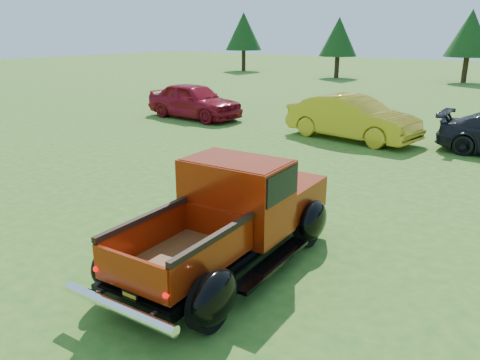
# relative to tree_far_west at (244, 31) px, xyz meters

# --- Properties ---
(ground) EXTENTS (120.00, 120.00, 0.00)m
(ground) POSITION_rel_tree_far_west_xyz_m (22.00, -30.00, -3.52)
(ground) COLOR #2B5F1B
(ground) RESTS_ON ground
(tree_far_west) EXTENTS (3.33, 3.33, 5.20)m
(tree_far_west) POSITION_rel_tree_far_west_xyz_m (0.00, 0.00, 0.00)
(tree_far_west) COLOR #332114
(tree_far_west) RESTS_ON ground
(tree_west) EXTENTS (2.94, 2.94, 4.60)m
(tree_west) POSITION_rel_tree_far_west_xyz_m (10.00, -1.00, -0.41)
(tree_west) COLOR #332114
(tree_west) RESTS_ON ground
(tree_mid_left) EXTENTS (3.20, 3.20, 5.00)m
(tree_mid_left) POSITION_rel_tree_far_west_xyz_m (19.00, 1.00, -0.14)
(tree_mid_left) COLOR #332114
(tree_mid_left) RESTS_ON ground
(pickup_truck) EXTENTS (2.40, 4.57, 1.65)m
(pickup_truck) POSITION_rel_tree_far_west_xyz_m (22.78, -30.41, -2.74)
(pickup_truck) COLOR black
(pickup_truck) RESTS_ON ground
(show_car_red) EXTENTS (4.39, 1.89, 1.48)m
(show_car_red) POSITION_rel_tree_far_west_xyz_m (13.50, -21.36, -2.78)
(show_car_red) COLOR maroon
(show_car_red) RESTS_ON ground
(show_car_yellow) EXTENTS (4.62, 2.06, 1.47)m
(show_car_yellow) POSITION_rel_tree_far_west_xyz_m (20.50, -21.14, -2.78)
(show_car_yellow) COLOR gold
(show_car_yellow) RESTS_ON ground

